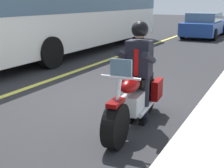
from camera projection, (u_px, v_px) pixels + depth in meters
ground_plane at (98, 101)px, 6.24m from camera, size 80.00×80.00×0.00m
lane_center_stripe at (27, 88)px, 7.15m from camera, size 60.00×0.16×0.01m
motorcycle_main at (135, 100)px, 4.91m from camera, size 2.22×0.73×1.26m
rider_main at (139, 64)px, 4.92m from camera, size 0.66×0.59×1.74m
bus_far at (77, 5)px, 12.02m from camera, size 11.05×2.70×3.30m
car_silver at (204, 25)px, 17.13m from camera, size 4.60×1.92×1.40m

